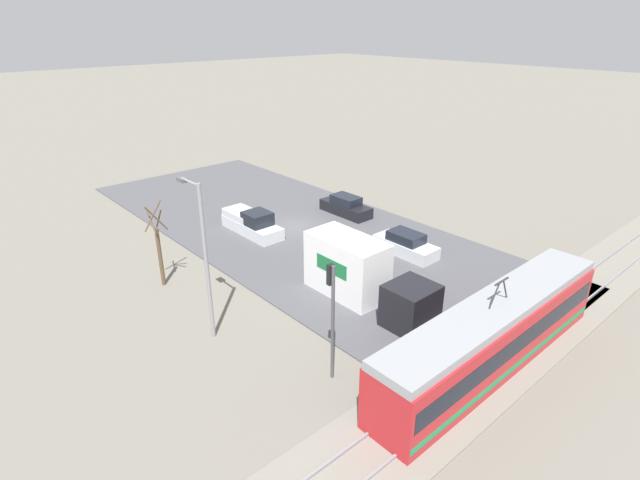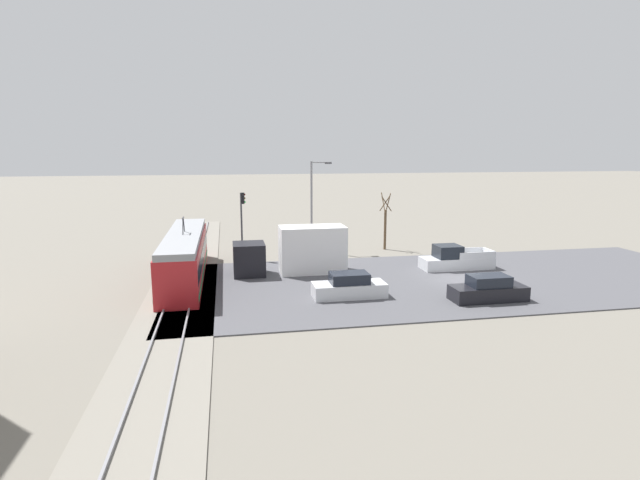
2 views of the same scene
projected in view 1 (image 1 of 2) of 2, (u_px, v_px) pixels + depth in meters
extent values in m
plane|color=slate|center=(294.00, 228.00, 39.49)|extent=(320.00, 320.00, 0.00)
cube|color=#4C4C51|center=(294.00, 228.00, 39.47)|extent=(16.48, 41.08, 0.08)
cube|color=gray|center=(527.00, 334.00, 26.16)|extent=(66.42, 4.40, 0.08)
cube|color=gray|center=(515.00, 326.00, 26.60)|extent=(65.09, 0.10, 0.14)
cube|color=gray|center=(541.00, 338.00, 25.62)|extent=(65.09, 0.10, 0.14)
cube|color=#B21E23|center=(492.00, 338.00, 23.23)|extent=(15.19, 2.57, 2.93)
cube|color=black|center=(493.00, 332.00, 23.09)|extent=(14.74, 2.60, 0.98)
cube|color=#1E844C|center=(490.00, 354.00, 23.60)|extent=(15.04, 2.61, 0.28)
cube|color=gray|center=(497.00, 307.00, 22.56)|extent=(15.19, 2.36, 0.42)
cylinder|color=#2D2D33|center=(505.00, 289.00, 22.52)|extent=(0.66, 0.07, 1.15)
cylinder|color=#2D2D33|center=(494.00, 296.00, 21.98)|extent=(0.66, 0.07, 1.15)
cube|color=#2D2D33|center=(502.00, 281.00, 22.03)|extent=(1.10, 0.08, 0.06)
cube|color=black|center=(410.00, 306.00, 26.34)|extent=(2.51, 2.33, 2.41)
cube|color=white|center=(347.00, 266.00, 29.40)|extent=(2.51, 4.95, 3.54)
cube|color=#196B38|center=(331.00, 267.00, 28.49)|extent=(0.02, 2.48, 0.88)
cube|color=silver|center=(252.00, 227.00, 38.33)|extent=(1.96, 5.67, 0.91)
cube|color=black|center=(257.00, 218.00, 37.40)|extent=(1.80, 1.93, 0.98)
cube|color=silver|center=(233.00, 217.00, 38.30)|extent=(0.12, 2.83, 0.53)
cube|color=silver|center=(252.00, 211.00, 39.40)|extent=(0.12, 2.83, 0.53)
cube|color=silver|center=(232.00, 209.00, 39.90)|extent=(1.80, 0.23, 0.53)
cube|color=red|center=(224.00, 216.00, 39.67)|extent=(0.14, 0.04, 0.18)
cube|color=black|center=(346.00, 209.00, 42.04)|extent=(1.77, 4.70, 0.92)
cube|color=black|center=(346.00, 200.00, 41.72)|extent=(1.53, 2.45, 0.67)
cube|color=silver|center=(405.00, 247.00, 34.93)|extent=(1.84, 4.65, 0.90)
cube|color=black|center=(406.00, 237.00, 34.62)|extent=(1.59, 2.42, 0.66)
cylinder|color=#47474C|center=(333.00, 324.00, 21.89)|extent=(0.16, 0.16, 5.75)
cube|color=black|center=(330.00, 275.00, 21.04)|extent=(0.28, 0.22, 0.95)
sphere|color=#390606|center=(329.00, 267.00, 20.99)|extent=(0.18, 0.18, 0.18)
sphere|color=#3C2C06|center=(328.00, 274.00, 21.12)|extent=(0.18, 0.18, 0.18)
sphere|color=green|center=(328.00, 280.00, 21.25)|extent=(0.18, 0.18, 0.18)
cylinder|color=brown|center=(160.00, 257.00, 30.36)|extent=(0.24, 0.24, 3.77)
cylinder|color=brown|center=(151.00, 220.00, 29.20)|extent=(0.09, 1.05, 1.44)
cylinder|color=brown|center=(156.00, 218.00, 29.13)|extent=(1.26, 0.09, 1.75)
cylinder|color=brown|center=(159.00, 218.00, 29.51)|extent=(0.09, 1.05, 1.44)
cylinder|color=brown|center=(153.00, 216.00, 29.47)|extent=(1.26, 0.09, 1.75)
cylinder|color=gray|center=(207.00, 265.00, 24.34)|extent=(0.20, 0.20, 8.31)
cylinder|color=gray|center=(190.00, 182.00, 23.26)|extent=(0.12, 1.60, 0.12)
cube|color=#515156|center=(182.00, 180.00, 23.79)|extent=(0.36, 0.60, 0.18)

